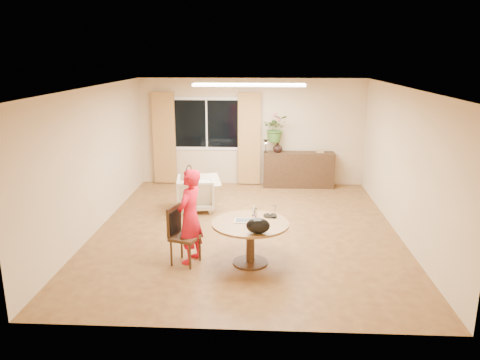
{
  "coord_description": "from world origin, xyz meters",
  "views": [
    {
      "loc": [
        0.31,
        -8.11,
        3.15
      ],
      "look_at": [
        -0.1,
        -0.2,
        1.01
      ],
      "focal_mm": 35.0,
      "sensor_mm": 36.0,
      "label": 1
    }
  ],
  "objects_px": {
    "dining_chair": "(185,236)",
    "sideboard": "(298,170)",
    "child": "(190,216)",
    "armchair": "(196,193)",
    "dining_table": "(250,231)"
  },
  "relations": [
    {
      "from": "dining_table",
      "to": "armchair",
      "type": "bearing_deg",
      "value": 115.42
    },
    {
      "from": "dining_chair",
      "to": "armchair",
      "type": "distance_m",
      "value": 2.62
    },
    {
      "from": "dining_chair",
      "to": "sideboard",
      "type": "distance_m",
      "value": 4.93
    },
    {
      "from": "dining_chair",
      "to": "sideboard",
      "type": "bearing_deg",
      "value": 84.95
    },
    {
      "from": "dining_table",
      "to": "armchair",
      "type": "xyz_separation_m",
      "value": [
        -1.21,
        2.55,
        -0.18
      ]
    },
    {
      "from": "child",
      "to": "dining_chair",
      "type": "bearing_deg",
      "value": -19.62
    },
    {
      "from": "child",
      "to": "sideboard",
      "type": "distance_m",
      "value": 4.83
    },
    {
      "from": "child",
      "to": "armchair",
      "type": "xyz_separation_m",
      "value": [
        -0.28,
        2.52,
        -0.39
      ]
    },
    {
      "from": "dining_table",
      "to": "armchair",
      "type": "distance_m",
      "value": 2.83
    },
    {
      "from": "dining_table",
      "to": "child",
      "type": "distance_m",
      "value": 0.95
    },
    {
      "from": "dining_chair",
      "to": "sideboard",
      "type": "height_order",
      "value": "dining_chair"
    },
    {
      "from": "armchair",
      "to": "sideboard",
      "type": "relative_size",
      "value": 0.45
    },
    {
      "from": "dining_chair",
      "to": "child",
      "type": "distance_m",
      "value": 0.31
    },
    {
      "from": "dining_table",
      "to": "armchair",
      "type": "height_order",
      "value": "armchair"
    },
    {
      "from": "child",
      "to": "armchair",
      "type": "relative_size",
      "value": 1.91
    }
  ]
}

